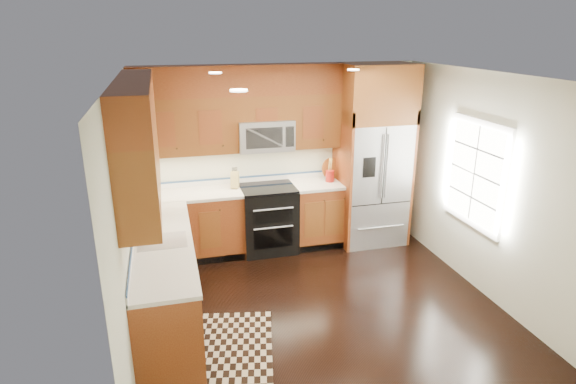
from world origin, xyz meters
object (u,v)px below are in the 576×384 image
object	(u,v)px
range	(268,219)
rug	(225,358)
knife_block	(235,179)
refrigerator	(373,156)
utensil_crock	(330,173)

from	to	relation	value
range	rug	distance (m)	2.53
range	knife_block	size ratio (longest dim) A/B	3.22
refrigerator	range	bearing A→B (deg)	178.60
refrigerator	rug	distance (m)	3.61
refrigerator	knife_block	world-z (taller)	refrigerator
knife_block	refrigerator	bearing A→B (deg)	-4.46
rug	utensil_crock	xyz separation A→B (m)	(1.88, 2.35, 1.05)
range	rug	xyz separation A→B (m)	(-0.95, -2.30, -0.46)
range	refrigerator	world-z (taller)	refrigerator
refrigerator	knife_block	bearing A→B (deg)	175.54
knife_block	utensil_crock	distance (m)	1.37
refrigerator	utensil_crock	world-z (taller)	refrigerator
knife_block	utensil_crock	size ratio (longest dim) A/B	0.84
refrigerator	knife_block	size ratio (longest dim) A/B	8.85
utensil_crock	rug	bearing A→B (deg)	-128.66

